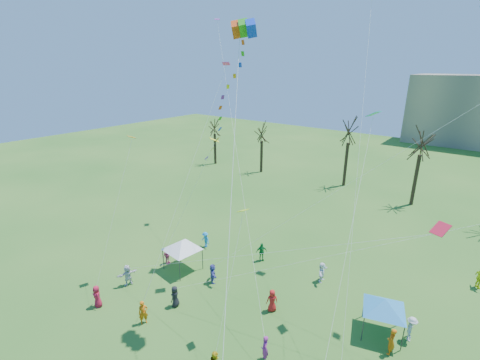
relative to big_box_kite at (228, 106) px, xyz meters
The scene contains 6 objects.
bare_tree_row 31.81m from the big_box_kite, 76.19° to the left, with size 68.94×8.17×12.22m.
big_box_kite is the anchor object (origin of this frame).
canopy_tent_white 14.25m from the big_box_kite, 164.54° to the left, with size 3.69×3.69×2.78m.
canopy_tent_blue 16.05m from the big_box_kite, 28.44° to the left, with size 3.42×3.42×2.68m.
festival_crowd 14.24m from the big_box_kite, 18.00° to the left, with size 25.77×22.24×1.84m.
small_kites_aloft 6.36m from the big_box_kite, 54.52° to the left, with size 29.92×16.82×32.01m.
Camera 1 is at (9.56, -8.54, 16.89)m, focal length 25.00 mm.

